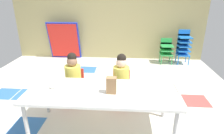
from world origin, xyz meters
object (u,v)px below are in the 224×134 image
paper_bag_brown (111,85)px  paper_plate_center_table (90,85)px  kid_chair_blue_stack (184,45)px  donut_powdered_on_plate (53,86)px  seated_child_middle_seat (121,76)px  kid_chair_green_stack (166,49)px  folded_activity_table (64,41)px  paper_plate_near_edge (53,87)px  craft_table (101,94)px  seated_child_near_camera (73,74)px

paper_bag_brown → paper_plate_center_table: bearing=149.6°
kid_chair_blue_stack → donut_powdered_on_plate: bearing=-132.0°
seated_child_middle_seat → kid_chair_green_stack: 2.55m
folded_activity_table → paper_plate_near_edge: size_ratio=6.04×
seated_child_middle_seat → paper_bag_brown: (-0.11, -0.66, 0.15)m
kid_chair_blue_stack → paper_plate_center_table: bearing=-127.0°
paper_bag_brown → donut_powdered_on_plate: paper_bag_brown is taller
craft_table → kid_chair_blue_stack: bearing=56.9°
paper_bag_brown → paper_plate_near_edge: bearing=173.9°
folded_activity_table → paper_plate_center_table: 3.19m
folded_activity_table → paper_bag_brown: 3.49m
craft_table → paper_plate_center_table: (-0.18, 0.15, 0.05)m
craft_table → paper_plate_center_table: bearing=140.5°
seated_child_near_camera → donut_powdered_on_plate: size_ratio=7.64×
seated_child_middle_seat → kid_chair_green_stack: size_ratio=1.35×
folded_activity_table → paper_plate_center_table: bearing=-66.0°
craft_table → kid_chair_green_stack: (1.43, 2.88, -0.15)m
craft_table → seated_child_near_camera: seated_child_near_camera is taller
seated_child_middle_seat → folded_activity_table: (-1.72, 2.44, -0.02)m
kid_chair_green_stack → seated_child_middle_seat: bearing=-117.6°
paper_plate_near_edge → kid_chair_green_stack: bearing=53.4°
kid_chair_blue_stack → paper_bag_brown: bearing=-120.9°
paper_plate_center_table → folded_activity_table: bearing=114.0°
folded_activity_table → donut_powdered_on_plate: (0.80, -3.01, 0.08)m
seated_child_middle_seat → paper_plate_near_edge: bearing=-148.2°
craft_table → paper_plate_near_edge: paper_plate_near_edge is taller
seated_child_near_camera → folded_activity_table: folded_activity_table is taller
seated_child_middle_seat → paper_plate_near_edge: size_ratio=5.10×
craft_table → donut_powdered_on_plate: (-0.67, 0.05, 0.07)m
craft_table → seated_child_near_camera: size_ratio=2.17×
folded_activity_table → seated_child_near_camera: bearing=-69.2°
kid_chair_green_stack → paper_bag_brown: paper_bag_brown is taller
seated_child_middle_seat → paper_plate_center_table: (-0.43, -0.47, 0.04)m
kid_chair_blue_stack → paper_plate_near_edge: kid_chair_blue_stack is taller
paper_plate_near_edge → kid_chair_blue_stack: bearing=48.0°
seated_child_middle_seat → kid_chair_blue_stack: size_ratio=1.00×
donut_powdered_on_plate → seated_child_near_camera: bearing=77.9°
paper_plate_near_edge → paper_plate_center_table: (0.49, 0.10, 0.00)m
seated_child_middle_seat → craft_table: bearing=-112.0°
craft_table → seated_child_middle_seat: 0.67m
kid_chair_blue_stack → paper_plate_near_edge: size_ratio=5.11×
seated_child_middle_seat → paper_plate_center_table: bearing=-132.3°
craft_table → kid_chair_green_stack: size_ratio=2.93×
paper_plate_center_table → kid_chair_blue_stack: bearing=53.0°
donut_powdered_on_plate → folded_activity_table: bearing=104.9°
paper_plate_near_edge → donut_powdered_on_plate: donut_powdered_on_plate is taller
paper_bag_brown → donut_powdered_on_plate: 0.82m
paper_plate_near_edge → donut_powdered_on_plate: (0.00, 0.00, 0.02)m
seated_child_near_camera → paper_bag_brown: size_ratio=4.17×
craft_table → paper_plate_center_table: 0.24m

